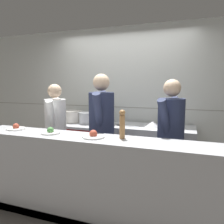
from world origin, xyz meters
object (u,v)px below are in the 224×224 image
object	(u,v)px
oven_range	(89,147)
sauce_pot	(87,118)
plated_dish_dessert	(93,136)
chef_line	(170,137)
chef_head_cook	(56,130)
pepper_mill	(122,124)
chefs_knife	(126,126)
chef_sous	(102,129)
braising_pot	(104,119)
stock_pot	(73,116)
mixing_bowl_steel	(153,124)
plated_dish_appetiser	(50,132)
plated_dish_main	(16,128)

from	to	relation	value
oven_range	sauce_pot	world-z (taller)	sauce_pot
plated_dish_dessert	chef_line	bearing A→B (deg)	38.34
oven_range	sauce_pot	bearing A→B (deg)	175.14
sauce_pot	chef_head_cook	world-z (taller)	chef_head_cook
sauce_pot	chef_line	world-z (taller)	chef_line
plated_dish_dessert	pepper_mill	distance (m)	0.36
pepper_mill	chef_head_cook	world-z (taller)	chef_head_cook
plated_dish_dessert	pepper_mill	xyz separation A→B (m)	(0.32, 0.07, 0.15)
oven_range	chefs_knife	xyz separation A→B (m)	(0.73, -0.12, 0.47)
chefs_knife	chef_sous	xyz separation A→B (m)	(-0.17, -0.62, 0.05)
pepper_mill	sauce_pot	bearing A→B (deg)	130.00
chef_head_cook	braising_pot	bearing A→B (deg)	30.69
stock_pot	braising_pot	distance (m)	0.66
pepper_mill	chef_sous	bearing A→B (deg)	131.95
braising_pot	chefs_knife	size ratio (longest dim) A/B	0.82
chefs_knife	chef_line	size ratio (longest dim) A/B	0.24
pepper_mill	chefs_knife	bearing A→B (deg)	104.07
stock_pot	chef_head_cook	distance (m)	0.74
oven_range	pepper_mill	xyz separation A→B (m)	(1.01, -1.25, 0.72)
mixing_bowl_steel	chefs_knife	bearing A→B (deg)	-169.82
plated_dish_dessert	chefs_knife	bearing A→B (deg)	88.24
braising_pot	plated_dish_dessert	xyz separation A→B (m)	(0.37, -1.28, 0.03)
chefs_knife	chef_head_cook	size ratio (longest dim) A/B	0.25
pepper_mill	chef_line	xyz separation A→B (m)	(0.47, 0.56, -0.24)
pepper_mill	chef_head_cook	xyz separation A→B (m)	(-1.24, 0.57, -0.27)
oven_range	braising_pot	xyz separation A→B (m)	(0.32, -0.03, 0.54)
oven_range	chef_line	world-z (taller)	chef_line
stock_pot	mixing_bowl_steel	size ratio (longest dim) A/B	1.19
plated_dish_appetiser	chef_line	size ratio (longest dim) A/B	0.14
chefs_knife	plated_dish_appetiser	size ratio (longest dim) A/B	1.67
pepper_mill	chef_line	size ratio (longest dim) A/B	0.19
stock_pot	chef_sous	world-z (taller)	chef_sous
plated_dish_dessert	plated_dish_main	bearing A→B (deg)	177.40
oven_range	sauce_pot	size ratio (longest dim) A/B	3.80
mixing_bowl_steel	pepper_mill	size ratio (longest dim) A/B	0.88
plated_dish_main	plated_dish_dessert	distance (m)	1.14
sauce_pot	chef_sous	distance (m)	0.96
sauce_pot	braising_pot	size ratio (longest dim) A/B	0.91
chefs_knife	chef_line	distance (m)	0.94
mixing_bowl_steel	plated_dish_dessert	distance (m)	1.35
plated_dish_appetiser	plated_dish_dessert	size ratio (longest dim) A/B	0.90
braising_pot	chef_head_cook	distance (m)	0.85
mixing_bowl_steel	chef_head_cook	bearing A→B (deg)	-155.64
oven_range	plated_dish_main	size ratio (longest dim) A/B	4.62
chef_sous	plated_dish_main	bearing A→B (deg)	-164.08
plated_dish_main	plated_dish_appetiser	distance (m)	0.57
mixing_bowl_steel	plated_dish_main	bearing A→B (deg)	-142.87
pepper_mill	braising_pot	bearing A→B (deg)	119.65
plated_dish_appetiser	chef_line	world-z (taller)	chef_line
plated_dish_dessert	chef_line	world-z (taller)	chef_line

